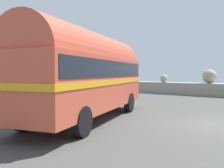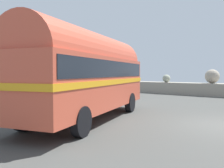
# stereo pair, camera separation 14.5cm
# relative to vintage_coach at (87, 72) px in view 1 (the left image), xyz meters

# --- Properties ---
(vintage_coach) EXTENTS (5.08, 8.89, 3.70)m
(vintage_coach) POSITION_rel_vintage_coach_xyz_m (0.00, 0.00, 0.00)
(vintage_coach) COLOR black
(vintage_coach) RESTS_ON ground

